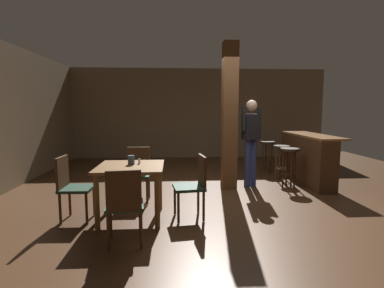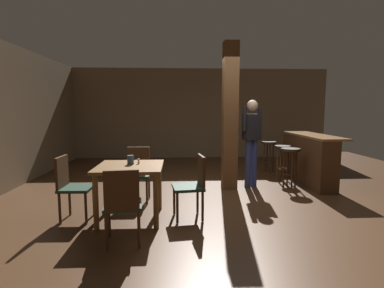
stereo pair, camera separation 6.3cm
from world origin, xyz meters
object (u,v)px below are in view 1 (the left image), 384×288
at_px(chair_east, 194,183).
at_px(bar_stool_near, 289,158).
at_px(dining_table, 131,175).
at_px(bar_counter, 306,158).
at_px(chair_west, 71,185).
at_px(standing_person, 251,137).
at_px(chair_south, 124,203).
at_px(bar_stool_far, 267,149).
at_px(chair_north, 138,171).
at_px(bar_stool_mid, 281,154).
at_px(napkin_cup, 131,160).
at_px(salt_shaker, 139,161).

distance_m(chair_east, bar_stool_near, 2.57).
bearing_deg(dining_table, bar_counter, 29.79).
height_order(chair_west, standing_person, standing_person).
xyz_separation_m(chair_south, bar_stool_far, (2.86, 3.84, 0.06)).
distance_m(chair_west, bar_stool_far, 4.76).
height_order(chair_north, chair_east, same).
distance_m(chair_east, standing_person, 2.13).
bearing_deg(chair_south, bar_stool_mid, 45.97).
distance_m(chair_east, bar_stool_far, 3.62).
xyz_separation_m(chair_west, chair_east, (1.70, -0.03, 0.00)).
height_order(napkin_cup, bar_stool_mid, napkin_cup).
bearing_deg(chair_south, chair_east, 44.89).
relative_size(dining_table, chair_south, 1.02).
distance_m(chair_west, salt_shaker, 0.98).
bearing_deg(bar_stool_near, bar_stool_mid, 84.88).
distance_m(napkin_cup, bar_stool_near, 3.27).
height_order(chair_west, bar_stool_near, chair_west).
relative_size(bar_stool_near, bar_stool_mid, 1.02).
height_order(chair_north, chair_south, same).
bearing_deg(salt_shaker, standing_person, 36.80).
distance_m(chair_south, bar_stool_near, 3.75).
xyz_separation_m(chair_east, bar_stool_near, (2.01, 1.60, 0.08)).
bearing_deg(chair_north, chair_east, -45.06).
distance_m(bar_stool_mid, bar_stool_far, 0.84).
height_order(chair_west, napkin_cup, chair_west).
distance_m(standing_person, bar_stool_near, 0.87).
bearing_deg(salt_shaker, bar_stool_mid, 35.44).
relative_size(chair_east, bar_stool_near, 1.15).
relative_size(salt_shaker, bar_stool_far, 0.10).
bearing_deg(chair_south, napkin_cup, 92.65).
bearing_deg(chair_north, dining_table, -89.65).
bearing_deg(standing_person, dining_table, -142.40).
bearing_deg(chair_east, standing_person, 53.09).
relative_size(bar_counter, bar_stool_near, 2.50).
bearing_deg(standing_person, chair_east, -126.91).
xyz_separation_m(salt_shaker, standing_person, (2.02, 1.51, 0.20)).
relative_size(dining_table, chair_east, 1.02).
relative_size(chair_south, standing_person, 0.52).
bearing_deg(bar_stool_far, napkin_cup, -134.99).
bearing_deg(bar_counter, dining_table, -150.21).
height_order(chair_north, chair_west, same).
height_order(chair_south, salt_shaker, chair_south).
xyz_separation_m(chair_east, napkin_cup, (-0.88, 0.10, 0.32)).
relative_size(chair_north, salt_shaker, 12.05).
bearing_deg(dining_table, bar_stool_far, 45.83).
relative_size(chair_west, bar_stool_near, 1.15).
distance_m(chair_south, napkin_cup, 0.99).
height_order(dining_table, napkin_cup, napkin_cup).
height_order(napkin_cup, bar_counter, bar_counter).
relative_size(chair_west, bar_stool_far, 1.17).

